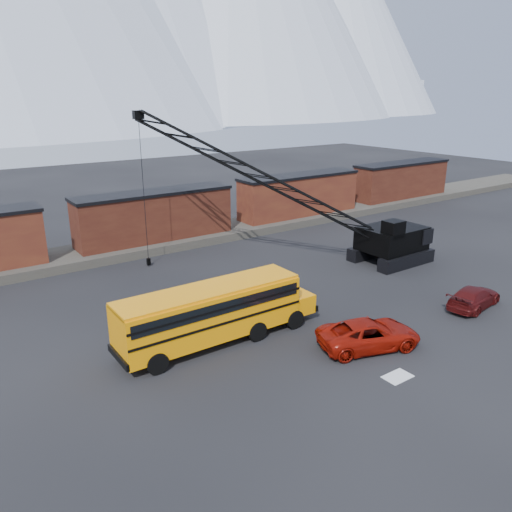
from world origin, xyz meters
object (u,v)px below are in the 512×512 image
(maroon_suv, at_px, (474,297))
(crawler_crane, at_px, (263,178))
(school_bus, at_px, (216,311))
(red_pickup, at_px, (369,334))

(maroon_suv, xyz_separation_m, crawler_crane, (-6.11, 13.97, 6.11))
(school_bus, relative_size, maroon_suv, 2.56)
(school_bus, bearing_deg, crawler_crane, 42.91)
(school_bus, height_order, maroon_suv, school_bus)
(school_bus, bearing_deg, maroon_suv, -18.88)
(school_bus, height_order, crawler_crane, crawler_crane)
(school_bus, relative_size, red_pickup, 2.15)
(crawler_crane, bearing_deg, maroon_suv, -66.35)
(maroon_suv, bearing_deg, crawler_crane, 15.21)
(red_pickup, bearing_deg, maroon_suv, -72.53)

